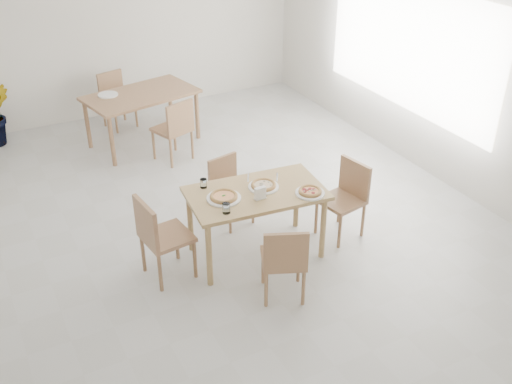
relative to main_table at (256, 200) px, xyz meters
name	(u,v)px	position (x,y,z in m)	size (l,w,h in m)	color
room	(408,47)	(2.82, 1.21, 0.84)	(7.28, 7.00, 7.00)	#B9B9B5
main_table	(256,200)	(0.00, 0.00, 0.00)	(1.43, 0.90, 0.75)	tan
chair_south	(284,258)	(-0.11, -0.77, -0.18)	(0.53, 0.53, 0.82)	#A17050
chair_north	(228,185)	(0.03, 0.73, -0.21)	(0.45, 0.45, 0.77)	#A17050
chair_west	(159,234)	(-1.02, 0.08, -0.14)	(0.49, 0.49, 0.89)	#A17050
chair_east	(347,194)	(1.05, -0.10, -0.17)	(0.49, 0.49, 0.85)	#A17050
plate_margherita	(224,198)	(-0.34, 0.02, 0.10)	(0.34, 0.34, 0.02)	white
plate_mushroom	(263,187)	(0.10, 0.04, 0.10)	(0.31, 0.31, 0.02)	white
plate_pepperoni	(310,193)	(0.45, -0.29, 0.10)	(0.29, 0.29, 0.02)	white
pizza_margherita	(224,196)	(-0.34, 0.02, 0.12)	(0.31, 0.31, 0.03)	tan
pizza_mushroom	(263,185)	(0.10, 0.04, 0.13)	(0.26, 0.26, 0.03)	tan
pizza_pepperoni	(310,191)	(0.45, -0.29, 0.13)	(0.25, 0.25, 0.03)	tan
tumbler_a	(226,208)	(-0.43, -0.22, 0.14)	(0.08, 0.08, 0.10)	white
tumbler_b	(203,183)	(-0.43, 0.32, 0.14)	(0.07, 0.07, 0.09)	white
napkin_holder	(260,194)	(-0.03, -0.15, 0.16)	(0.12, 0.07, 0.14)	silver
fork_a	(248,178)	(0.06, 0.29, 0.10)	(0.02, 0.18, 0.01)	silver
fork_b	(277,177)	(0.33, 0.16, 0.10)	(0.02, 0.18, 0.01)	silver
second_table	(141,99)	(-0.17, 3.13, 0.01)	(1.65, 1.15, 0.75)	#A17050
chair_back_s	(175,127)	(0.04, 2.38, -0.15)	(0.55, 0.55, 0.87)	#A17050
chair_back_n	(115,96)	(-0.33, 3.92, -0.18)	(0.50, 0.50, 0.82)	#A17050
plate_empty	(108,95)	(-0.59, 3.27, 0.10)	(0.27, 0.27, 0.02)	white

